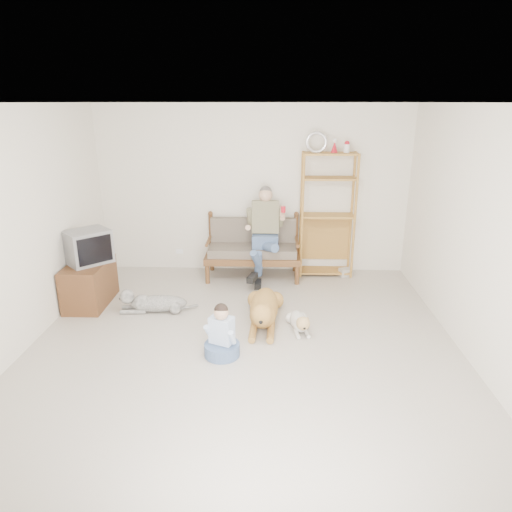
{
  "coord_description": "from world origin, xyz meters",
  "views": [
    {
      "loc": [
        0.32,
        -4.57,
        2.71
      ],
      "look_at": [
        0.11,
        1.0,
        0.82
      ],
      "focal_mm": 32.0,
      "sensor_mm": 36.0,
      "label": 1
    }
  ],
  "objects_px": {
    "loveseat": "(253,247)",
    "etagere": "(327,214)",
    "tv_stand": "(89,284)",
    "golden_retriever": "(264,309)"
  },
  "relations": [
    {
      "from": "loveseat",
      "to": "etagere",
      "type": "xyz_separation_m",
      "value": [
        1.18,
        0.12,
        0.53
      ]
    },
    {
      "from": "loveseat",
      "to": "tv_stand",
      "type": "distance_m",
      "value": 2.54
    },
    {
      "from": "loveseat",
      "to": "golden_retriever",
      "type": "height_order",
      "value": "loveseat"
    },
    {
      "from": "tv_stand",
      "to": "golden_retriever",
      "type": "xyz_separation_m",
      "value": [
        2.45,
        -0.49,
        -0.12
      ]
    },
    {
      "from": "loveseat",
      "to": "golden_retriever",
      "type": "bearing_deg",
      "value": -83.3
    },
    {
      "from": "etagere",
      "to": "tv_stand",
      "type": "height_order",
      "value": "etagere"
    },
    {
      "from": "loveseat",
      "to": "golden_retriever",
      "type": "distance_m",
      "value": 1.72
    },
    {
      "from": "etagere",
      "to": "loveseat",
      "type": "bearing_deg",
      "value": -174.13
    },
    {
      "from": "etagere",
      "to": "golden_retriever",
      "type": "bearing_deg",
      "value": -118.38
    },
    {
      "from": "etagere",
      "to": "tv_stand",
      "type": "xyz_separation_m",
      "value": [
        -3.42,
        -1.31,
        -0.71
      ]
    }
  ]
}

